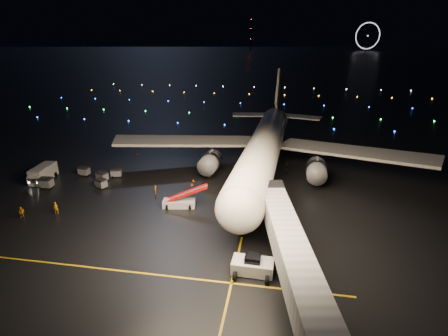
{
  "coord_description": "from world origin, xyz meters",
  "views": [
    {
      "loc": [
        16.44,
        -40.85,
        25.1
      ],
      "look_at": [
        7.41,
        12.0,
        5.0
      ],
      "focal_mm": 28.0,
      "sensor_mm": 36.0,
      "label": 1
    }
  ],
  "objects_px": {
    "airliner": "(267,126)",
    "baggage_cart_4": "(46,183)",
    "service_truck": "(44,173)",
    "baggage_cart_0": "(101,183)",
    "crew_a": "(56,208)",
    "baggage_cart_1": "(102,176)",
    "belt_loader": "(179,196)",
    "baggage_cart_2": "(116,173)",
    "pushback_tug": "(253,264)",
    "baggage_cart_3": "(84,171)",
    "crew_b": "(22,212)",
    "crew_c": "(155,190)"
  },
  "relations": [
    {
      "from": "pushback_tug",
      "to": "belt_loader",
      "type": "bearing_deg",
      "value": 133.5
    },
    {
      "from": "crew_c",
      "to": "baggage_cart_4",
      "type": "xyz_separation_m",
      "value": [
        -20.08,
        -0.7,
        0.14
      ]
    },
    {
      "from": "baggage_cart_1",
      "to": "baggage_cart_2",
      "type": "height_order",
      "value": "baggage_cart_1"
    },
    {
      "from": "pushback_tug",
      "to": "crew_a",
      "type": "bearing_deg",
      "value": 165.17
    },
    {
      "from": "belt_loader",
      "to": "baggage_cart_1",
      "type": "bearing_deg",
      "value": 146.04
    },
    {
      "from": "airliner",
      "to": "baggage_cart_4",
      "type": "xyz_separation_m",
      "value": [
        -37.78,
        -16.77,
        -7.92
      ]
    },
    {
      "from": "baggage_cart_1",
      "to": "crew_b",
      "type": "bearing_deg",
      "value": -85.5
    },
    {
      "from": "crew_c",
      "to": "baggage_cart_4",
      "type": "bearing_deg",
      "value": -109.74
    },
    {
      "from": "baggage_cart_3",
      "to": "baggage_cart_4",
      "type": "distance_m",
      "value": 7.55
    },
    {
      "from": "belt_loader",
      "to": "baggage_cart_2",
      "type": "distance_m",
      "value": 18.63
    },
    {
      "from": "crew_c",
      "to": "service_truck",
      "type": "bearing_deg",
      "value": -117.97
    },
    {
      "from": "airliner",
      "to": "baggage_cart_0",
      "type": "xyz_separation_m",
      "value": [
        -28.2,
        -15.09,
        -8.03
      ]
    },
    {
      "from": "crew_a",
      "to": "baggage_cart_3",
      "type": "xyz_separation_m",
      "value": [
        -4.38,
        15.36,
        -0.13
      ]
    },
    {
      "from": "pushback_tug",
      "to": "baggage_cart_3",
      "type": "height_order",
      "value": "pushback_tug"
    },
    {
      "from": "service_truck",
      "to": "baggage_cart_2",
      "type": "height_order",
      "value": "service_truck"
    },
    {
      "from": "airliner",
      "to": "baggage_cart_3",
      "type": "relative_size",
      "value": 32.63
    },
    {
      "from": "crew_b",
      "to": "baggage_cart_4",
      "type": "height_order",
      "value": "baggage_cart_4"
    },
    {
      "from": "baggage_cart_0",
      "to": "crew_a",
      "type": "bearing_deg",
      "value": -75.23
    },
    {
      "from": "airliner",
      "to": "belt_loader",
      "type": "distance_m",
      "value": 24.53
    },
    {
      "from": "airliner",
      "to": "baggage_cart_1",
      "type": "bearing_deg",
      "value": -154.96
    },
    {
      "from": "service_truck",
      "to": "baggage_cart_1",
      "type": "height_order",
      "value": "service_truck"
    },
    {
      "from": "service_truck",
      "to": "crew_a",
      "type": "distance_m",
      "value": 15.73
    },
    {
      "from": "airliner",
      "to": "baggage_cart_2",
      "type": "height_order",
      "value": "airliner"
    },
    {
      "from": "service_truck",
      "to": "baggage_cart_4",
      "type": "xyz_separation_m",
      "value": [
        2.68,
        -3.19,
        -0.47
      ]
    },
    {
      "from": "crew_c",
      "to": "baggage_cart_3",
      "type": "relative_size",
      "value": 0.82
    },
    {
      "from": "crew_a",
      "to": "baggage_cart_1",
      "type": "height_order",
      "value": "crew_a"
    },
    {
      "from": "pushback_tug",
      "to": "crew_c",
      "type": "relative_size",
      "value": 2.97
    },
    {
      "from": "belt_loader",
      "to": "service_truck",
      "type": "distance_m",
      "value": 28.82
    },
    {
      "from": "belt_loader",
      "to": "baggage_cart_0",
      "type": "relative_size",
      "value": 3.82
    },
    {
      "from": "crew_c",
      "to": "baggage_cart_2",
      "type": "height_order",
      "value": "baggage_cart_2"
    },
    {
      "from": "airliner",
      "to": "baggage_cart_4",
      "type": "bearing_deg",
      "value": -153.04
    },
    {
      "from": "belt_loader",
      "to": "airliner",
      "type": "bearing_deg",
      "value": 49.19
    },
    {
      "from": "belt_loader",
      "to": "crew_c",
      "type": "distance_m",
      "value": 6.7
    },
    {
      "from": "service_truck",
      "to": "baggage_cart_1",
      "type": "xyz_separation_m",
      "value": [
        10.84,
        1.61,
        -0.55
      ]
    },
    {
      "from": "crew_b",
      "to": "service_truck",
      "type": "bearing_deg",
      "value": 102.36
    },
    {
      "from": "baggage_cart_0",
      "to": "airliner",
      "type": "bearing_deg",
      "value": 53.11
    },
    {
      "from": "pushback_tug",
      "to": "baggage_cart_4",
      "type": "distance_m",
      "value": 42.29
    },
    {
      "from": "crew_a",
      "to": "baggage_cart_4",
      "type": "height_order",
      "value": "crew_a"
    },
    {
      "from": "baggage_cart_0",
      "to": "service_truck",
      "type": "bearing_deg",
      "value": -162.02
    },
    {
      "from": "baggage_cart_2",
      "to": "baggage_cart_4",
      "type": "bearing_deg",
      "value": -160.49
    },
    {
      "from": "pushback_tug",
      "to": "crew_a",
      "type": "height_order",
      "value": "pushback_tug"
    },
    {
      "from": "baggage_cart_2",
      "to": "baggage_cart_4",
      "type": "relative_size",
      "value": 0.88
    },
    {
      "from": "service_truck",
      "to": "baggage_cart_0",
      "type": "height_order",
      "value": "service_truck"
    },
    {
      "from": "airliner",
      "to": "baggage_cart_2",
      "type": "distance_m",
      "value": 30.62
    },
    {
      "from": "baggage_cart_0",
      "to": "baggage_cart_3",
      "type": "relative_size",
      "value": 1.01
    },
    {
      "from": "crew_b",
      "to": "baggage_cart_2",
      "type": "bearing_deg",
      "value": 58.42
    },
    {
      "from": "baggage_cart_0",
      "to": "baggage_cart_3",
      "type": "distance_m",
      "value": 8.03
    },
    {
      "from": "service_truck",
      "to": "baggage_cart_0",
      "type": "xyz_separation_m",
      "value": [
        12.26,
        -1.5,
        -0.57
      ]
    },
    {
      "from": "crew_b",
      "to": "airliner",
      "type": "bearing_deg",
      "value": 26.81
    },
    {
      "from": "baggage_cart_1",
      "to": "baggage_cart_4",
      "type": "relative_size",
      "value": 0.91
    }
  ]
}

